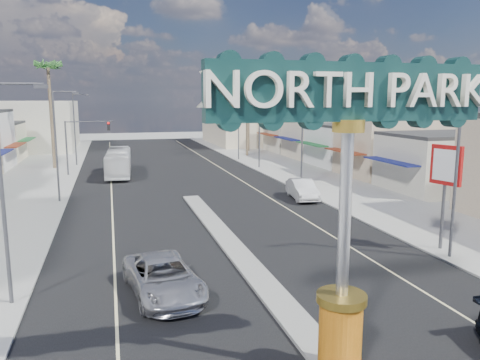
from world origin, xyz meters
TOP-DOWN VIEW (x-y plane):
  - ground at (0.00, 30.00)m, footprint 160.00×160.00m
  - road at (0.00, 30.00)m, footprint 20.00×120.00m
  - median_island at (0.00, 14.00)m, footprint 1.30×30.00m
  - sidewalk_left at (-14.00, 30.00)m, footprint 8.00×120.00m
  - sidewalk_right at (14.00, 30.00)m, footprint 8.00×120.00m
  - storefront_row_right at (24.00, 43.00)m, footprint 12.00×42.00m
  - backdrop_far_left at (-22.00, 75.00)m, footprint 20.00×20.00m
  - backdrop_far_right at (22.00, 75.00)m, footprint 20.00×20.00m
  - gateway_sign at (0.00, 1.98)m, footprint 8.20×1.50m
  - traffic_signal_left at (-9.18, 43.99)m, footprint 5.09×0.45m
  - traffic_signal_right at (9.18, 43.99)m, footprint 5.09×0.45m
  - streetlight_l_near at (-10.43, 10.00)m, footprint 2.03×0.22m
  - streetlight_l_mid at (-10.43, 30.00)m, footprint 2.03×0.22m
  - streetlight_l_far at (-10.43, 52.00)m, footprint 2.03×0.22m
  - streetlight_r_near at (10.43, 10.00)m, footprint 2.03×0.22m
  - streetlight_r_mid at (10.43, 30.00)m, footprint 2.03×0.22m
  - streetlight_r_far at (10.43, 52.00)m, footprint 2.03×0.22m
  - palm_left_far at (-13.00, 50.00)m, footprint 2.60×2.60m
  - palm_right_mid at (13.00, 56.00)m, footprint 2.60×2.60m
  - palm_right_far at (15.00, 62.00)m, footprint 2.60×2.60m
  - suv_left at (-4.50, 9.37)m, footprint 3.43×6.09m
  - car_parked_right at (8.99, 25.98)m, footprint 2.41×5.21m
  - city_bus at (-5.62, 42.80)m, footprint 3.04×10.66m
  - bank_pylon_sign at (11.04, 11.31)m, footprint 0.74×1.79m

SIDE VIEW (x-z plane):
  - ground at x=0.00m, z-range 0.00..0.00m
  - road at x=0.00m, z-range 0.00..0.01m
  - sidewalk_left at x=-14.00m, z-range 0.00..0.12m
  - sidewalk_right at x=14.00m, z-range 0.00..0.12m
  - median_island at x=0.00m, z-range 0.00..0.16m
  - suv_left at x=-4.50m, z-range 0.00..1.61m
  - car_parked_right at x=8.99m, z-range 0.00..1.65m
  - city_bus at x=-5.62m, z-range 0.00..2.93m
  - storefront_row_right at x=24.00m, z-range 0.00..6.00m
  - backdrop_far_left at x=-22.00m, z-range 0.00..8.00m
  - backdrop_far_right at x=22.00m, z-range 0.00..8.00m
  - traffic_signal_left at x=-9.18m, z-range 1.27..7.27m
  - traffic_signal_right at x=9.18m, z-range 1.27..7.27m
  - bank_pylon_sign at x=11.04m, z-range 1.60..7.35m
  - streetlight_l_near at x=-10.43m, z-range 0.57..9.57m
  - streetlight_l_mid at x=-10.43m, z-range 0.57..9.57m
  - streetlight_l_far at x=-10.43m, z-range 0.57..9.57m
  - streetlight_r_near at x=10.43m, z-range 0.57..9.57m
  - streetlight_r_mid at x=10.43m, z-range 0.57..9.57m
  - streetlight_r_far at x=10.43m, z-range 0.57..9.57m
  - gateway_sign at x=0.00m, z-range 1.35..10.50m
  - palm_right_mid at x=13.00m, z-range 4.55..16.65m
  - palm_left_far at x=-13.00m, z-range 4.95..18.05m
  - palm_right_far at x=15.00m, z-range 5.34..19.44m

